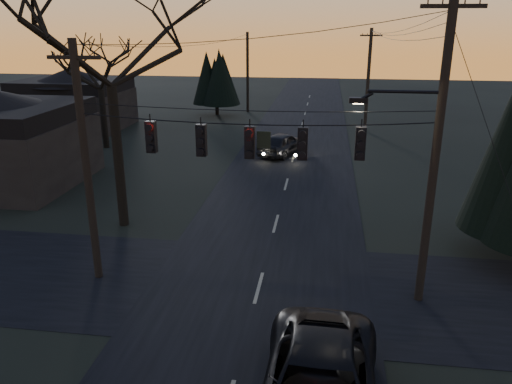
# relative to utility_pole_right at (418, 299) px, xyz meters

# --- Properties ---
(main_road) EXTENTS (8.00, 120.00, 0.02)m
(main_road) POSITION_rel_utility_pole_right_xyz_m (-5.50, 10.00, 0.01)
(main_road) COLOR black
(main_road) RESTS_ON ground
(cross_road) EXTENTS (60.00, 7.00, 0.02)m
(cross_road) POSITION_rel_utility_pole_right_xyz_m (-5.50, 0.00, 0.01)
(cross_road) COLOR black
(cross_road) RESTS_ON ground
(utility_pole_right) EXTENTS (5.00, 0.30, 10.00)m
(utility_pole_right) POSITION_rel_utility_pole_right_xyz_m (0.00, 0.00, 0.00)
(utility_pole_right) COLOR black
(utility_pole_right) RESTS_ON ground
(utility_pole_left) EXTENTS (1.80, 0.30, 8.50)m
(utility_pole_left) POSITION_rel_utility_pole_right_xyz_m (-11.50, 0.00, 0.00)
(utility_pole_left) COLOR black
(utility_pole_left) RESTS_ON ground
(utility_pole_far_r) EXTENTS (1.80, 0.30, 8.50)m
(utility_pole_far_r) POSITION_rel_utility_pole_right_xyz_m (0.00, 28.00, 0.00)
(utility_pole_far_r) COLOR black
(utility_pole_far_r) RESTS_ON ground
(utility_pole_far_l) EXTENTS (0.30, 0.30, 8.00)m
(utility_pole_far_l) POSITION_rel_utility_pole_right_xyz_m (-11.50, 36.00, 0.00)
(utility_pole_far_l) COLOR black
(utility_pole_far_l) RESTS_ON ground
(span_signal_assembly) EXTENTS (11.50, 0.44, 1.46)m
(span_signal_assembly) POSITION_rel_utility_pole_right_xyz_m (-5.74, 0.00, 5.35)
(span_signal_assembly) COLOR black
(span_signal_assembly) RESTS_ON ground
(bare_tree_left) EXTENTS (9.85, 9.85, 12.77)m
(bare_tree_left) POSITION_rel_utility_pole_right_xyz_m (-12.51, 4.94, 8.93)
(bare_tree_left) COLOR black
(bare_tree_left) RESTS_ON ground
(bare_tree_dist) EXTENTS (6.72, 6.72, 8.65)m
(bare_tree_dist) POSITION_rel_utility_pole_right_xyz_m (-19.64, 19.13, 6.04)
(bare_tree_dist) COLOR black
(bare_tree_dist) RESTS_ON ground
(evergreen_dist) EXTENTS (3.92, 3.92, 5.74)m
(evergreen_dist) POSITION_rel_utility_pole_right_xyz_m (-14.33, 33.94, 3.46)
(evergreen_dist) COLOR black
(evergreen_dist) RESTS_ON ground
(house_left_far) EXTENTS (9.00, 7.00, 5.20)m
(house_left_far) POSITION_rel_utility_pole_right_xyz_m (-25.50, 26.00, 2.60)
(house_left_far) COLOR black
(house_left_far) RESTS_ON ground
(sedan_oncoming_a) EXTENTS (3.65, 5.02, 1.59)m
(sedan_oncoming_a) POSITION_rel_utility_pole_right_xyz_m (-6.32, 18.76, 0.79)
(sedan_oncoming_a) COLOR black
(sedan_oncoming_a) RESTS_ON ground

